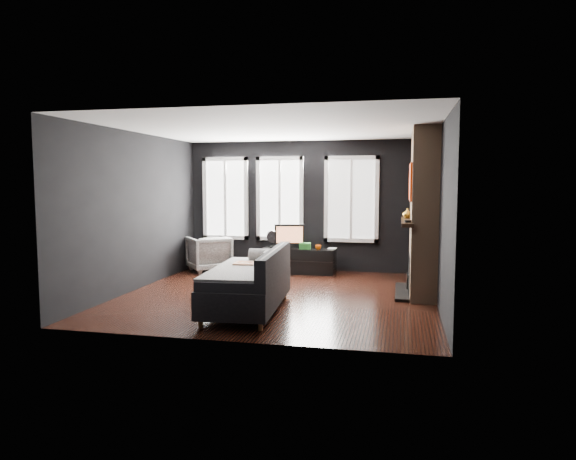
% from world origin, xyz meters
% --- Properties ---
extents(floor, '(5.00, 5.00, 0.00)m').
position_xyz_m(floor, '(0.00, 0.00, 0.00)').
color(floor, black).
rests_on(floor, ground).
extents(ceiling, '(5.00, 5.00, 0.00)m').
position_xyz_m(ceiling, '(0.00, 0.00, 2.70)').
color(ceiling, white).
rests_on(ceiling, ground).
extents(wall_back, '(5.00, 0.02, 2.70)m').
position_xyz_m(wall_back, '(0.00, 2.50, 1.35)').
color(wall_back, black).
rests_on(wall_back, ground).
extents(wall_left, '(0.02, 5.00, 2.70)m').
position_xyz_m(wall_left, '(-2.50, 0.00, 1.35)').
color(wall_left, black).
rests_on(wall_left, ground).
extents(wall_right, '(0.02, 5.00, 2.70)m').
position_xyz_m(wall_right, '(2.50, 0.00, 1.35)').
color(wall_right, black).
rests_on(wall_right, ground).
extents(windows, '(4.00, 0.16, 1.76)m').
position_xyz_m(windows, '(-0.45, 2.46, 2.38)').
color(windows, white).
rests_on(windows, wall_back).
extents(fireplace, '(0.70, 1.62, 2.70)m').
position_xyz_m(fireplace, '(2.30, 0.60, 1.35)').
color(fireplace, '#93724C').
rests_on(fireplace, floor).
extents(sofa, '(1.18, 2.16, 0.90)m').
position_xyz_m(sofa, '(-0.20, -1.07, 0.45)').
color(sofa, black).
rests_on(sofa, floor).
extents(stripe_pillow, '(0.12, 0.35, 0.35)m').
position_xyz_m(stripe_pillow, '(0.01, -0.74, 0.65)').
color(stripe_pillow, gray).
rests_on(stripe_pillow, sofa).
extents(armchair, '(1.07, 1.06, 0.81)m').
position_xyz_m(armchair, '(-1.95, 1.95, 0.40)').
color(armchair, silver).
rests_on(armchair, floor).
extents(media_console, '(1.49, 0.50, 0.51)m').
position_xyz_m(media_console, '(-0.06, 2.10, 0.25)').
color(media_console, black).
rests_on(media_console, floor).
extents(monitor, '(0.63, 0.25, 0.55)m').
position_xyz_m(monitor, '(-0.26, 2.10, 0.79)').
color(monitor, black).
rests_on(monitor, media_console).
extents(desk_fan, '(0.30, 0.30, 0.36)m').
position_xyz_m(desk_fan, '(-0.62, 2.10, 0.69)').
color(desk_fan, gray).
rests_on(desk_fan, media_console).
extents(mug, '(0.13, 0.12, 0.12)m').
position_xyz_m(mug, '(0.34, 2.01, 0.57)').
color(mug, '#D05005').
rests_on(mug, media_console).
extents(book, '(0.16, 0.02, 0.22)m').
position_xyz_m(book, '(0.53, 2.16, 0.62)').
color(book, beige).
rests_on(book, media_console).
extents(storage_box, '(0.24, 0.16, 0.12)m').
position_xyz_m(storage_box, '(0.07, 2.03, 0.57)').
color(storage_box, '#266E27').
rests_on(storage_box, media_console).
extents(mantel_vase, '(0.22, 0.22, 0.16)m').
position_xyz_m(mantel_vase, '(2.05, 1.05, 1.31)').
color(mantel_vase, gold).
rests_on(mantel_vase, fireplace).
extents(mantel_clock, '(0.14, 0.14, 0.04)m').
position_xyz_m(mantel_clock, '(2.05, 0.05, 1.25)').
color(mantel_clock, black).
rests_on(mantel_clock, fireplace).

